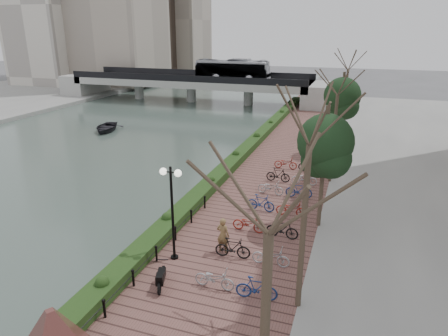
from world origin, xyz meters
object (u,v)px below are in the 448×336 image
at_px(pedestrian, 223,235).
at_px(boat, 106,127).
at_px(lamppost, 172,193).
at_px(motorcycle, 161,276).

distance_m(pedestrian, boat, 28.60).
relative_size(lamppost, boat, 1.05).
distance_m(lamppost, motorcycle, 3.52).
bearing_deg(motorcycle, lamppost, 82.14).
relative_size(motorcycle, boat, 0.33).
relative_size(motorcycle, pedestrian, 0.80).
height_order(motorcycle, pedestrian, pedestrian).
xyz_separation_m(pedestrian, boat, (-20.34, 20.08, -0.91)).
relative_size(pedestrian, boat, 0.41).
xyz_separation_m(motorcycle, boat, (-18.81, 23.42, -0.48)).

